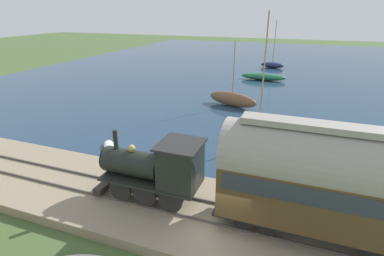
# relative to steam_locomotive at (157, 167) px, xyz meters

# --- Properties ---
(ground_plane) EXTENTS (200.00, 200.00, 0.00)m
(ground_plane) POSITION_rel_steam_locomotive_xyz_m (-1.13, -3.38, -2.39)
(ground_plane) COLOR #476033
(harbor_water) EXTENTS (80.00, 80.00, 0.01)m
(harbor_water) POSITION_rel_steam_locomotive_xyz_m (43.27, -3.38, -2.39)
(harbor_water) COLOR navy
(harbor_water) RESTS_ON ground
(rail_embankment) EXTENTS (5.93, 56.00, 0.62)m
(rail_embankment) POSITION_rel_steam_locomotive_xyz_m (0.00, -3.38, -2.14)
(rail_embankment) COLOR gray
(rail_embankment) RESTS_ON ground
(steam_locomotive) EXTENTS (2.04, 5.37, 3.32)m
(steam_locomotive) POSITION_rel_steam_locomotive_xyz_m (0.00, 0.00, 0.00)
(steam_locomotive) COLOR black
(steam_locomotive) RESTS_ON rail_embankment
(passenger_coach) EXTENTS (2.57, 8.21, 4.85)m
(passenger_coach) POSITION_rel_steam_locomotive_xyz_m (0.00, -7.16, 0.87)
(passenger_coach) COLOR black
(passenger_coach) RESTS_ON rail_embankment
(sailboat_navy) EXTENTS (1.98, 4.07, 7.62)m
(sailboat_navy) POSITION_rel_steam_locomotive_xyz_m (41.77, -0.77, -1.87)
(sailboat_navy) COLOR #192347
(sailboat_navy) RESTS_ON harbor_water
(sailboat_green) EXTENTS (1.51, 6.20, 5.70)m
(sailboat_green) POSITION_rel_steam_locomotive_xyz_m (31.53, -0.72, -1.88)
(sailboat_green) COLOR #236B42
(sailboat_green) RESTS_ON harbor_water
(sailboat_yellow) EXTENTS (2.04, 4.51, 9.19)m
(sailboat_yellow) POSITION_rel_steam_locomotive_xyz_m (9.33, -3.40, -1.66)
(sailboat_yellow) COLOR gold
(sailboat_yellow) RESTS_ON harbor_water
(sailboat_brown) EXTENTS (2.64, 5.52, 6.54)m
(sailboat_brown) POSITION_rel_steam_locomotive_xyz_m (18.04, 0.57, -1.64)
(sailboat_brown) COLOR brown
(sailboat_brown) RESTS_ON harbor_water
(rowboat_far_out) EXTENTS (1.42, 2.01, 0.32)m
(rowboat_far_out) POSITION_rel_steam_locomotive_xyz_m (8.77, -9.65, -2.22)
(rowboat_far_out) COLOR silver
(rowboat_far_out) RESTS_ON harbor_water
(rowboat_mid_harbor) EXTENTS (2.25, 2.43, 0.44)m
(rowboat_mid_harbor) POSITION_rel_steam_locomotive_xyz_m (5.10, -8.42, -2.16)
(rowboat_mid_harbor) COLOR #B7B2A3
(rowboat_mid_harbor) RESTS_ON harbor_water
(rowboat_near_shore) EXTENTS (2.68, 2.40, 0.31)m
(rowboat_near_shore) POSITION_rel_steam_locomotive_xyz_m (4.59, 2.32, -2.23)
(rowboat_near_shore) COLOR #B7B2A3
(rowboat_near_shore) RESTS_ON harbor_water
(rowboat_off_pier) EXTENTS (2.04, 1.91, 0.38)m
(rowboat_off_pier) POSITION_rel_steam_locomotive_xyz_m (5.05, 6.41, -2.19)
(rowboat_off_pier) COLOR silver
(rowboat_off_pier) RESTS_ON harbor_water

